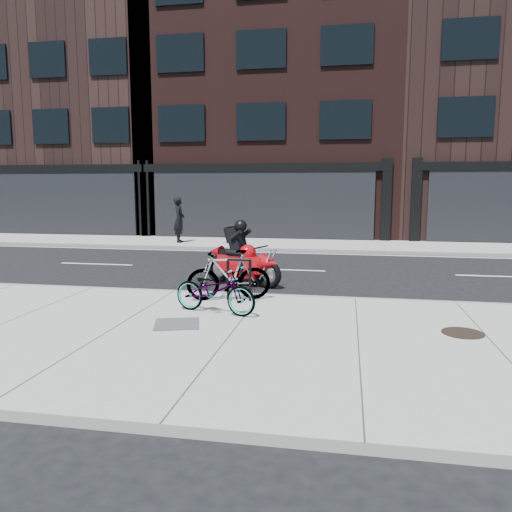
% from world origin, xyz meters
% --- Properties ---
extents(ground, '(120.00, 120.00, 0.00)m').
position_xyz_m(ground, '(0.00, 0.00, 0.00)').
color(ground, black).
rests_on(ground, ground).
extents(sidewalk_near, '(60.00, 6.00, 0.13)m').
position_xyz_m(sidewalk_near, '(0.00, -5.00, 0.07)').
color(sidewalk_near, gray).
rests_on(sidewalk_near, ground).
extents(sidewalk_far, '(60.00, 3.50, 0.13)m').
position_xyz_m(sidewalk_far, '(0.00, 7.75, 0.07)').
color(sidewalk_far, gray).
rests_on(sidewalk_far, ground).
extents(building_midwest, '(10.00, 10.00, 12.00)m').
position_xyz_m(building_midwest, '(-12.00, 14.50, 6.00)').
color(building_midwest, black).
rests_on(building_midwest, ground).
extents(building_center, '(12.00, 10.00, 14.50)m').
position_xyz_m(building_center, '(-2.00, 14.50, 7.25)').
color(building_center, black).
rests_on(building_center, ground).
extents(bike_rack, '(0.53, 0.08, 0.88)m').
position_xyz_m(bike_rack, '(-0.37, -2.60, 0.65)').
color(bike_rack, black).
rests_on(bike_rack, sidewalk_near).
extents(bicycle_front, '(1.76, 0.99, 0.87)m').
position_xyz_m(bicycle_front, '(-0.59, -3.68, 0.57)').
color(bicycle_front, gray).
rests_on(bicycle_front, sidewalk_near).
extents(bicycle_rear, '(1.80, 0.99, 1.04)m').
position_xyz_m(bicycle_rear, '(-0.58, -2.60, 0.65)').
color(bicycle_rear, gray).
rests_on(bicycle_rear, sidewalk_near).
extents(motorcycle, '(2.10, 1.15, 1.65)m').
position_xyz_m(motorcycle, '(-0.67, -0.44, 0.67)').
color(motorcycle, black).
rests_on(motorcycle, ground).
extents(pedestrian, '(0.58, 0.76, 1.87)m').
position_xyz_m(pedestrian, '(-5.03, 7.21, 1.07)').
color(pedestrian, black).
rests_on(pedestrian, sidewalk_far).
extents(manhole_cover, '(0.87, 0.87, 0.02)m').
position_xyz_m(manhole_cover, '(3.66, -4.22, 0.14)').
color(manhole_cover, black).
rests_on(manhole_cover, sidewalk_near).
extents(utility_grate, '(0.94, 0.94, 0.02)m').
position_xyz_m(utility_grate, '(-1.04, -4.54, 0.14)').
color(utility_grate, '#525255').
rests_on(utility_grate, sidewalk_near).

